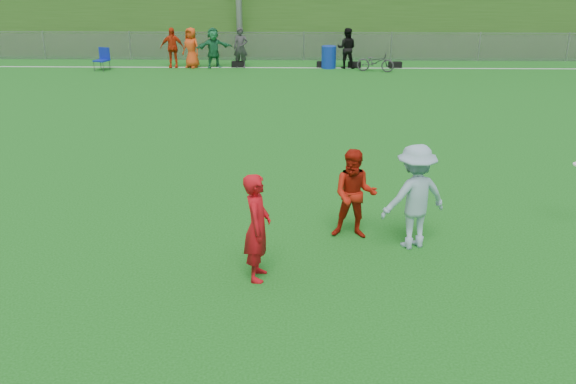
{
  "coord_description": "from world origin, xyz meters",
  "views": [
    {
      "loc": [
        -0.05,
        -9.8,
        4.9
      ],
      "look_at": [
        -0.28,
        0.5,
        0.95
      ],
      "focal_mm": 40.0,
      "sensor_mm": 36.0,
      "label": 1
    }
  ],
  "objects_px": {
    "player_red_left": "(257,227)",
    "player_blue": "(415,197)",
    "recycling_bin": "(329,57)",
    "bicycle": "(375,62)",
    "player_red_center": "(355,194)"
  },
  "relations": [
    {
      "from": "player_blue",
      "to": "recycling_bin",
      "type": "bearing_deg",
      "value": -109.04
    },
    {
      "from": "player_red_left",
      "to": "bicycle",
      "type": "distance_m",
      "value": 18.39
    },
    {
      "from": "recycling_bin",
      "to": "bicycle",
      "type": "bearing_deg",
      "value": -22.47
    },
    {
      "from": "player_red_left",
      "to": "player_blue",
      "type": "xyz_separation_m",
      "value": [
        2.61,
        1.21,
        0.05
      ]
    },
    {
      "from": "player_red_center",
      "to": "recycling_bin",
      "type": "relative_size",
      "value": 1.75
    },
    {
      "from": "bicycle",
      "to": "recycling_bin",
      "type": "bearing_deg",
      "value": 80.9
    },
    {
      "from": "player_red_left",
      "to": "player_blue",
      "type": "distance_m",
      "value": 2.87
    },
    {
      "from": "player_red_left",
      "to": "player_blue",
      "type": "height_order",
      "value": "player_blue"
    },
    {
      "from": "player_red_left",
      "to": "player_blue",
      "type": "relative_size",
      "value": 0.94
    },
    {
      "from": "player_red_left",
      "to": "player_blue",
      "type": "bearing_deg",
      "value": -61.81
    },
    {
      "from": "player_blue",
      "to": "player_red_left",
      "type": "bearing_deg",
      "value": 3.23
    },
    {
      "from": "player_red_left",
      "to": "player_red_center",
      "type": "distance_m",
      "value": 2.25
    },
    {
      "from": "player_red_left",
      "to": "bicycle",
      "type": "bearing_deg",
      "value": -8.38
    },
    {
      "from": "player_red_left",
      "to": "recycling_bin",
      "type": "height_order",
      "value": "player_red_left"
    },
    {
      "from": "recycling_bin",
      "to": "bicycle",
      "type": "xyz_separation_m",
      "value": [
        1.92,
        -0.79,
        -0.06
      ]
    }
  ]
}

